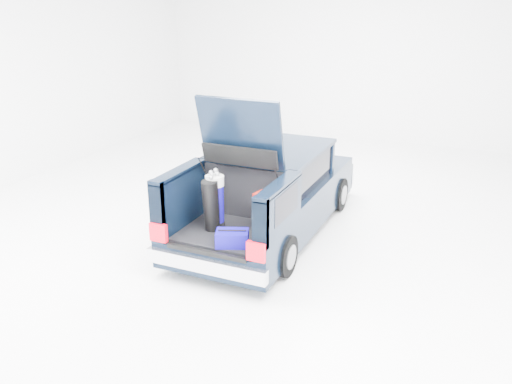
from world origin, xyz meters
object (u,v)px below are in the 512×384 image
at_px(blue_duffel, 232,238).
at_px(black_golf_bag, 211,205).
at_px(car, 271,192).
at_px(red_suitcase, 267,213).
at_px(blue_golf_bag, 215,201).

bearing_deg(blue_duffel, black_golf_bag, 124.26).
distance_m(car, red_suitcase, 1.45).
bearing_deg(blue_golf_bag, black_golf_bag, -107.21).
xyz_separation_m(car, blue_duffel, (0.26, -1.99, 0.03)).
distance_m(black_golf_bag, blue_golf_bag, 0.11).
relative_size(blue_golf_bag, blue_duffel, 1.76).
xyz_separation_m(car, black_golf_bag, (-0.23, -1.65, 0.31)).
bearing_deg(blue_duffel, car, 75.82).
relative_size(car, blue_duffel, 9.08).
bearing_deg(black_golf_bag, red_suitcase, 18.94).
bearing_deg(black_golf_bag, blue_golf_bag, 82.40).
xyz_separation_m(red_suitcase, black_golf_bag, (-0.73, -0.31, 0.11)).
relative_size(car, black_golf_bag, 5.42).
relative_size(car, blue_golf_bag, 5.16).
bearing_deg(red_suitcase, blue_golf_bag, -152.38).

